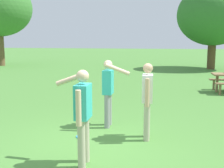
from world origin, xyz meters
TOP-DOWN VIEW (x-y plane):
  - ground_plane at (0.00, 0.00)m, footprint 120.00×120.00m
  - person_thrower at (0.06, -0.82)m, footprint 0.68×0.61m
  - person_catcher at (0.05, 1.38)m, footprint 0.68×0.61m
  - person_bystander at (1.04, 0.69)m, footprint 0.24×0.61m
  - frisbee at (-0.36, 0.50)m, footprint 0.28×0.28m
  - tree_broad_center at (4.50, 16.08)m, footprint 5.06×5.06m

SIDE VIEW (x-z plane):
  - ground_plane at x=0.00m, z-range 0.00..0.00m
  - frisbee at x=-0.36m, z-range 0.00..0.03m
  - person_bystander at x=1.04m, z-range 0.12..1.76m
  - person_thrower at x=0.06m, z-range 0.14..1.78m
  - person_catcher at x=0.05m, z-range 0.14..1.78m
  - tree_broad_center at x=4.50m, z-range 0.83..6.81m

